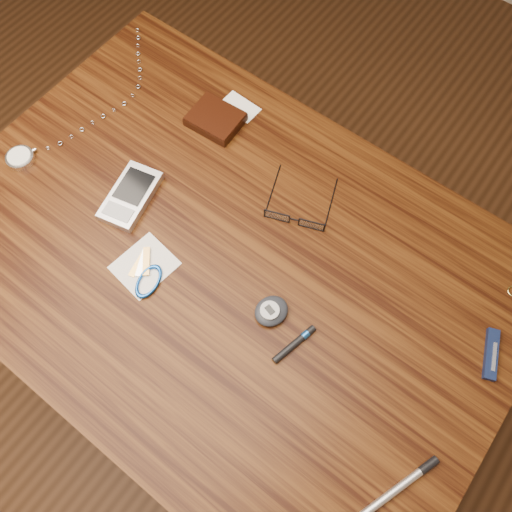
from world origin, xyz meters
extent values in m
plane|color=#472814|center=(0.00, 0.00, 0.00)|extent=(3.80, 3.80, 0.00)
cube|color=#3A1C09|center=(0.00, 0.00, 0.73)|extent=(1.00, 0.70, 0.03)
cylinder|color=#4C2814|center=(-0.45, -0.30, 0.36)|extent=(0.05, 0.05, 0.71)
cylinder|color=#4C2814|center=(-0.45, 0.30, 0.36)|extent=(0.05, 0.05, 0.71)
cylinder|color=#4C2814|center=(0.45, 0.30, 0.36)|extent=(0.05, 0.05, 0.71)
cube|color=black|center=(-0.19, 0.21, 0.76)|extent=(0.10, 0.09, 0.02)
cube|color=black|center=(-0.19, 0.21, 0.77)|extent=(0.10, 0.08, 0.00)
cube|color=white|center=(-0.17, 0.27, 0.75)|extent=(0.08, 0.05, 0.00)
cube|color=black|center=(0.03, 0.11, 0.76)|extent=(0.04, 0.02, 0.02)
cube|color=silver|center=(0.03, 0.11, 0.76)|extent=(0.04, 0.02, 0.02)
cylinder|color=black|center=(-0.01, 0.15, 0.75)|extent=(0.04, 0.10, 0.00)
cube|color=black|center=(0.09, 0.13, 0.76)|extent=(0.04, 0.02, 0.02)
cube|color=silver|center=(0.09, 0.13, 0.76)|extent=(0.04, 0.02, 0.02)
cylinder|color=black|center=(0.09, 0.19, 0.75)|extent=(0.04, 0.10, 0.00)
cube|color=black|center=(0.06, 0.12, 0.77)|extent=(0.01, 0.01, 0.00)
cylinder|color=silver|center=(-0.42, -0.07, 0.76)|extent=(0.05, 0.05, 0.01)
cylinder|color=silver|center=(-0.42, -0.07, 0.76)|extent=(0.04, 0.04, 0.00)
cylinder|color=silver|center=(-0.41, -0.05, 0.76)|extent=(0.01, 0.01, 0.01)
torus|color=silver|center=(-0.40, -0.03, 0.75)|extent=(0.01, 0.01, 0.01)
torus|color=silver|center=(-0.39, -0.01, 0.75)|extent=(0.01, 0.01, 0.00)
torus|color=silver|center=(-0.38, 0.02, 0.75)|extent=(0.01, 0.01, 0.01)
torus|color=silver|center=(-0.38, 0.04, 0.75)|extent=(0.01, 0.01, 0.00)
torus|color=silver|center=(-0.37, 0.07, 0.75)|extent=(0.01, 0.01, 0.01)
torus|color=silver|center=(-0.37, 0.09, 0.75)|extent=(0.01, 0.01, 0.00)
torus|color=silver|center=(-0.36, 0.11, 0.75)|extent=(0.01, 0.00, 0.01)
torus|color=silver|center=(-0.36, 0.14, 0.75)|extent=(0.01, 0.01, 0.00)
torus|color=silver|center=(-0.36, 0.16, 0.75)|extent=(0.01, 0.01, 0.01)
torus|color=silver|center=(-0.36, 0.18, 0.75)|extent=(0.01, 0.01, 0.00)
torus|color=silver|center=(-0.38, 0.20, 0.75)|extent=(0.01, 0.01, 0.01)
torus|color=silver|center=(-0.39, 0.22, 0.75)|extent=(0.01, 0.01, 0.00)
torus|color=silver|center=(-0.41, 0.23, 0.75)|extent=(0.01, 0.01, 0.01)
torus|color=silver|center=(-0.42, 0.25, 0.75)|extent=(0.01, 0.01, 0.00)
torus|color=silver|center=(-0.44, 0.27, 0.75)|extent=(0.01, 0.01, 0.01)
torus|color=silver|center=(-0.45, 0.28, 0.75)|extent=(0.01, 0.01, 0.00)
torus|color=silver|center=(-0.47, 0.30, 0.75)|extent=(0.01, 0.00, 0.01)
cube|color=#BDBDC1|center=(-0.20, -0.01, 0.76)|extent=(0.09, 0.14, 0.02)
cube|color=black|center=(-0.20, 0.00, 0.77)|extent=(0.07, 0.08, 0.00)
cube|color=gray|center=(-0.19, -0.05, 0.77)|extent=(0.06, 0.04, 0.00)
ellipsoid|color=black|center=(0.13, -0.03, 0.76)|extent=(0.06, 0.07, 0.02)
cylinder|color=#999A9F|center=(0.12, -0.04, 0.77)|extent=(0.03, 0.03, 0.00)
cube|color=black|center=(0.12, -0.04, 0.77)|extent=(0.02, 0.01, 0.00)
cube|color=silver|center=(-0.09, -0.09, 0.75)|extent=(0.10, 0.10, 0.00)
torus|color=#12479E|center=(-0.07, -0.11, 0.75)|extent=(0.06, 0.06, 0.01)
cube|color=#AB833C|center=(-0.10, -0.10, 0.75)|extent=(0.02, 0.05, 0.00)
cube|color=silver|center=(-0.10, -0.09, 0.75)|extent=(0.03, 0.05, 0.00)
cube|color=olive|center=(-0.10, -0.09, 0.76)|extent=(0.04, 0.05, 0.00)
cube|color=#0B1532|center=(0.44, 0.12, 0.75)|extent=(0.05, 0.08, 0.01)
cube|color=silver|center=(0.44, 0.12, 0.76)|extent=(0.02, 0.04, 0.00)
cylinder|color=#BABABF|center=(0.42, -0.13, 0.76)|extent=(0.06, 0.14, 0.01)
cylinder|color=black|center=(0.44, -0.08, 0.76)|extent=(0.02, 0.03, 0.01)
cylinder|color=black|center=(0.19, -0.05, 0.76)|extent=(0.03, 0.08, 0.01)
cylinder|color=#1F5BAE|center=(0.19, -0.03, 0.76)|extent=(0.01, 0.01, 0.01)
camera|label=1|loc=(0.25, -0.24, 1.53)|focal=35.00mm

